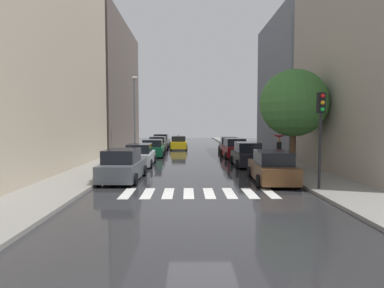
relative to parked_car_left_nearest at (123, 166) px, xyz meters
name	(u,v)px	position (x,y,z in m)	size (l,w,h in m)	color
ground_plane	(192,152)	(3.99, 18.14, -0.82)	(28.00, 72.00, 0.04)	#272729
sidewalk_left	(133,151)	(-2.51, 18.14, -0.72)	(3.00, 72.00, 0.15)	gray
sidewalk_right	(250,151)	(10.49, 18.14, -0.72)	(3.00, 72.00, 0.15)	gray
crosswalk_stripes	(199,193)	(3.99, -3.23, -0.79)	(6.75, 2.20, 0.01)	silver
building_left_near	(14,54)	(-7.01, 2.57, 6.49)	(6.00, 20.09, 14.57)	#B2A38C
building_left_mid	(103,87)	(-7.01, 22.85, 6.91)	(6.00, 18.78, 15.42)	#564C47
building_right_near	(377,64)	(14.99, 2.23, 5.87)	(6.00, 12.55, 13.35)	#9E9384
building_right_mid	(300,87)	(14.99, 15.44, 6.09)	(6.00, 12.32, 13.78)	slate
parked_car_left_nearest	(123,166)	(0.00, 0.00, 0.00)	(2.15, 4.52, 1.71)	#474C51
parked_car_left_second	(140,155)	(0.02, 6.21, -0.04)	(2.13, 4.81, 1.62)	#B2B7BF
parked_car_left_third	(153,149)	(0.27, 12.53, -0.03)	(2.24, 4.16, 1.63)	#0C4C2D
parked_car_left_fourth	(158,144)	(0.20, 18.55, -0.02)	(2.05, 4.45, 1.67)	#474C51
parked_car_left_fifth	(161,141)	(0.05, 25.02, 0.01)	(2.24, 4.58, 1.75)	#474C51
parked_car_right_nearest	(272,168)	(7.92, -0.65, -0.02)	(2.24, 4.57, 1.66)	brown
parked_car_right_second	(247,155)	(7.81, 5.78, 0.01)	(2.01, 4.25, 1.75)	black
parked_car_right_third	(234,149)	(7.74, 11.64, 0.03)	(2.20, 4.46, 1.78)	maroon
parked_car_right_fourth	(229,145)	(7.91, 16.84, -0.01)	(2.15, 4.25, 1.70)	#474C51
taxi_midroad	(179,143)	(2.42, 21.52, -0.04)	(2.16, 4.57, 1.81)	yellow
pedestrian_foreground	(279,143)	(10.26, 6.21, 0.85)	(0.97, 0.97, 2.10)	#38513D
street_tree_right	(294,103)	(10.10, 2.67, 3.55)	(4.17, 4.17, 6.30)	#513823
traffic_light_right_corner	(321,119)	(9.44, -2.96, 2.49)	(0.30, 0.42, 4.30)	black
lamp_post_left	(135,110)	(-1.56, 13.57, 3.61)	(0.60, 0.28, 7.45)	#595B60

